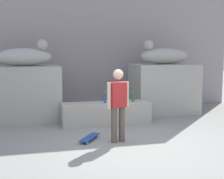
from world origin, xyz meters
name	(u,v)px	position (x,y,z in m)	size (l,w,h in m)	color
ground_plane	(128,145)	(0.00, 0.00, 0.00)	(40.00, 40.00, 0.00)	gray
facade_wall	(88,24)	(0.00, 4.70, 2.97)	(10.51, 0.60, 5.94)	gray
pedestal_left	(25,93)	(-2.21, 3.12, 0.81)	(2.07, 1.33, 1.62)	#A39E93
pedestal_right	(164,89)	(2.21, 3.12, 0.81)	(2.07, 1.33, 1.62)	#A39E93
statue_reclining_left	(25,56)	(-2.18, 3.12, 1.90)	(1.62, 0.61, 0.78)	#ADA79F
statue_reclining_right	(163,55)	(2.18, 3.12, 1.90)	(1.63, 0.65, 0.78)	#ADA79F
ledge_block	(106,113)	(0.00, 2.05, 0.31)	(2.49, 0.68, 0.61)	#A39E93
skater	(118,102)	(-0.15, 0.27, 0.92)	(0.53, 0.27, 1.67)	brown
skateboard	(90,137)	(-0.75, 0.57, 0.06)	(0.61, 0.78, 0.08)	navy
bottle_blue	(105,99)	(-0.06, 1.99, 0.74)	(0.06, 0.06, 0.31)	#194C99
bottle_green	(133,97)	(0.78, 2.03, 0.74)	(0.07, 0.07, 0.30)	#1E722D
bottle_brown	(126,100)	(0.52, 1.82, 0.72)	(0.06, 0.06, 0.26)	#593314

